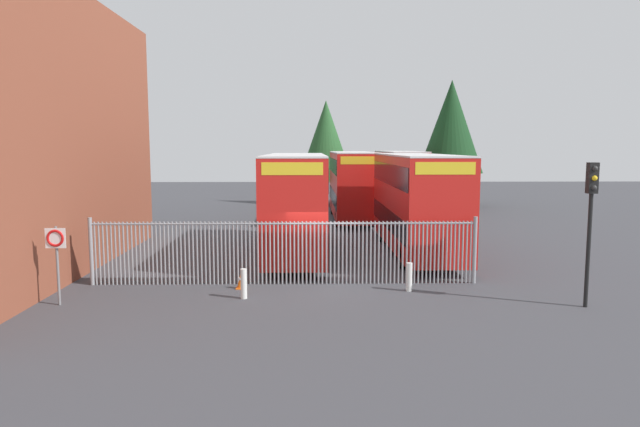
{
  "coord_description": "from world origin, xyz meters",
  "views": [
    {
      "loc": [
        -0.47,
        -19.45,
        4.75
      ],
      "look_at": [
        0.0,
        4.0,
        2.0
      ],
      "focal_mm": 32.01,
      "sensor_mm": 36.0,
      "label": 1
    }
  ],
  "objects_px": {
    "double_decker_bus_near_gate": "(416,199)",
    "traffic_light_kerbside": "(591,208)",
    "double_decker_bus_behind_fence_right": "(352,183)",
    "bollard_near_left": "(244,284)",
    "speed_limit_sign_post": "(56,247)",
    "bollard_center_front": "(409,277)",
    "double_decker_bus_far_back": "(399,178)",
    "traffic_cone_by_gate": "(241,280)",
    "double_decker_bus_behind_fence_left": "(296,200)"
  },
  "relations": [
    {
      "from": "double_decker_bus_behind_fence_left",
      "to": "bollard_near_left",
      "type": "distance_m",
      "value": 7.89
    },
    {
      "from": "double_decker_bus_near_gate",
      "to": "double_decker_bus_behind_fence_right",
      "type": "relative_size",
      "value": 1.0
    },
    {
      "from": "bollard_center_front",
      "to": "traffic_light_kerbside",
      "type": "height_order",
      "value": "traffic_light_kerbside"
    },
    {
      "from": "double_decker_bus_behind_fence_left",
      "to": "speed_limit_sign_post",
      "type": "relative_size",
      "value": 4.5
    },
    {
      "from": "double_decker_bus_far_back",
      "to": "bollard_center_front",
      "type": "relative_size",
      "value": 11.38
    },
    {
      "from": "double_decker_bus_behind_fence_left",
      "to": "double_decker_bus_far_back",
      "type": "xyz_separation_m",
      "value": [
        7.41,
        17.86,
        0.0
      ]
    },
    {
      "from": "double_decker_bus_behind_fence_right",
      "to": "traffic_light_kerbside",
      "type": "distance_m",
      "value": 21.33
    },
    {
      "from": "speed_limit_sign_post",
      "to": "bollard_near_left",
      "type": "bearing_deg",
      "value": 6.8
    },
    {
      "from": "bollard_near_left",
      "to": "traffic_cone_by_gate",
      "type": "bearing_deg",
      "value": 100.49
    },
    {
      "from": "double_decker_bus_far_back",
      "to": "speed_limit_sign_post",
      "type": "bearing_deg",
      "value": -118.94
    },
    {
      "from": "double_decker_bus_far_back",
      "to": "speed_limit_sign_post",
      "type": "height_order",
      "value": "double_decker_bus_far_back"
    },
    {
      "from": "bollard_near_left",
      "to": "traffic_cone_by_gate",
      "type": "xyz_separation_m",
      "value": [
        -0.23,
        1.27,
        -0.19
      ]
    },
    {
      "from": "double_decker_bus_behind_fence_right",
      "to": "speed_limit_sign_post",
      "type": "xyz_separation_m",
      "value": [
        -10.37,
        -20.11,
        -0.65
      ]
    },
    {
      "from": "double_decker_bus_behind_fence_right",
      "to": "bollard_center_front",
      "type": "distance_m",
      "value": 18.74
    },
    {
      "from": "speed_limit_sign_post",
      "to": "double_decker_bus_near_gate",
      "type": "bearing_deg",
      "value": 34.28
    },
    {
      "from": "double_decker_bus_far_back",
      "to": "bollard_near_left",
      "type": "relative_size",
      "value": 11.38
    },
    {
      "from": "double_decker_bus_far_back",
      "to": "bollard_center_front",
      "type": "height_order",
      "value": "double_decker_bus_far_back"
    },
    {
      "from": "double_decker_bus_far_back",
      "to": "speed_limit_sign_post",
      "type": "distance_m",
      "value": 29.74
    },
    {
      "from": "double_decker_bus_behind_fence_left",
      "to": "double_decker_bus_near_gate",
      "type": "bearing_deg",
      "value": 2.74
    },
    {
      "from": "double_decker_bus_near_gate",
      "to": "double_decker_bus_behind_fence_left",
      "type": "xyz_separation_m",
      "value": [
        -5.36,
        -0.26,
        0.0
      ]
    },
    {
      "from": "double_decker_bus_behind_fence_right",
      "to": "double_decker_bus_far_back",
      "type": "xyz_separation_m",
      "value": [
        4.01,
        5.9,
        0.0
      ]
    },
    {
      "from": "double_decker_bus_far_back",
      "to": "bollard_near_left",
      "type": "height_order",
      "value": "double_decker_bus_far_back"
    },
    {
      "from": "bollard_center_front",
      "to": "speed_limit_sign_post",
      "type": "relative_size",
      "value": 0.4
    },
    {
      "from": "double_decker_bus_near_gate",
      "to": "bollard_center_front",
      "type": "bearing_deg",
      "value": -102.06
    },
    {
      "from": "double_decker_bus_near_gate",
      "to": "speed_limit_sign_post",
      "type": "distance_m",
      "value": 14.94
    },
    {
      "from": "double_decker_bus_near_gate",
      "to": "traffic_light_kerbside",
      "type": "relative_size",
      "value": 2.51
    },
    {
      "from": "double_decker_bus_behind_fence_left",
      "to": "traffic_cone_by_gate",
      "type": "bearing_deg",
      "value": -105.42
    },
    {
      "from": "double_decker_bus_far_back",
      "to": "bollard_near_left",
      "type": "distance_m",
      "value": 26.95
    },
    {
      "from": "double_decker_bus_behind_fence_left",
      "to": "bollard_center_front",
      "type": "bearing_deg",
      "value": -59.83
    },
    {
      "from": "traffic_light_kerbside",
      "to": "speed_limit_sign_post",
      "type": "bearing_deg",
      "value": 178.15
    },
    {
      "from": "bollard_center_front",
      "to": "speed_limit_sign_post",
      "type": "xyz_separation_m",
      "value": [
        -10.86,
        -1.48,
        1.3
      ]
    },
    {
      "from": "bollard_center_front",
      "to": "traffic_light_kerbside",
      "type": "xyz_separation_m",
      "value": [
        4.93,
        -1.99,
        2.51
      ]
    },
    {
      "from": "double_decker_bus_near_gate",
      "to": "speed_limit_sign_post",
      "type": "xyz_separation_m",
      "value": [
        -12.34,
        -8.41,
        -0.65
      ]
    },
    {
      "from": "traffic_light_kerbside",
      "to": "double_decker_bus_near_gate",
      "type": "bearing_deg",
      "value": 111.17
    },
    {
      "from": "double_decker_bus_near_gate",
      "to": "traffic_cone_by_gate",
      "type": "bearing_deg",
      "value": -137.51
    },
    {
      "from": "double_decker_bus_near_gate",
      "to": "double_decker_bus_behind_fence_left",
      "type": "bearing_deg",
      "value": -177.26
    },
    {
      "from": "bollard_center_front",
      "to": "traffic_light_kerbside",
      "type": "distance_m",
      "value": 5.88
    },
    {
      "from": "bollard_near_left",
      "to": "speed_limit_sign_post",
      "type": "distance_m",
      "value": 5.68
    },
    {
      "from": "double_decker_bus_behind_fence_left",
      "to": "traffic_light_kerbside",
      "type": "relative_size",
      "value": 2.51
    },
    {
      "from": "double_decker_bus_far_back",
      "to": "traffic_cone_by_gate",
      "type": "xyz_separation_m",
      "value": [
        -9.13,
        -24.09,
        -2.13
      ]
    },
    {
      "from": "double_decker_bus_behind_fence_right",
      "to": "bollard_near_left",
      "type": "distance_m",
      "value": 20.15
    },
    {
      "from": "double_decker_bus_behind_fence_right",
      "to": "speed_limit_sign_post",
      "type": "height_order",
      "value": "double_decker_bus_behind_fence_right"
    },
    {
      "from": "double_decker_bus_near_gate",
      "to": "traffic_cone_by_gate",
      "type": "height_order",
      "value": "double_decker_bus_near_gate"
    },
    {
      "from": "traffic_cone_by_gate",
      "to": "double_decker_bus_behind_fence_left",
      "type": "bearing_deg",
      "value": 74.58
    },
    {
      "from": "speed_limit_sign_post",
      "to": "bollard_center_front",
      "type": "bearing_deg",
      "value": 7.75
    },
    {
      "from": "double_decker_bus_behind_fence_left",
      "to": "speed_limit_sign_post",
      "type": "xyz_separation_m",
      "value": [
        -6.98,
        -8.15,
        -0.65
      ]
    },
    {
      "from": "traffic_light_kerbside",
      "to": "double_decker_bus_behind_fence_right",
      "type": "bearing_deg",
      "value": 104.72
    },
    {
      "from": "bollard_near_left",
      "to": "bollard_center_front",
      "type": "relative_size",
      "value": 1.0
    },
    {
      "from": "double_decker_bus_near_gate",
      "to": "double_decker_bus_behind_fence_right",
      "type": "distance_m",
      "value": 11.87
    },
    {
      "from": "bollard_center_front",
      "to": "double_decker_bus_behind_fence_right",
      "type": "bearing_deg",
      "value": 91.49
    }
  ]
}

